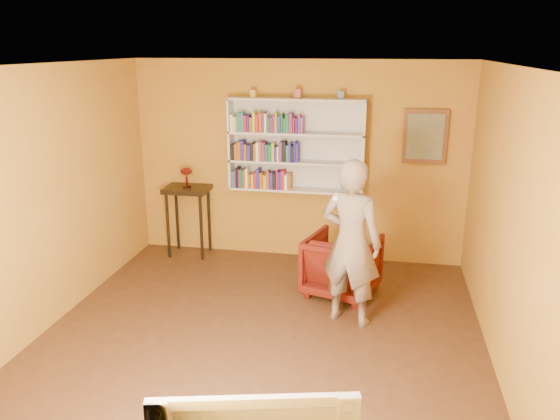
# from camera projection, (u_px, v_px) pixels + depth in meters

# --- Properties ---
(room_shell) EXTENTS (5.30, 5.80, 2.88)m
(room_shell) POSITION_uv_depth(u_px,v_px,m) (256.00, 250.00, 5.15)
(room_shell) COLOR #412615
(room_shell) RESTS_ON ground
(bookshelf) EXTENTS (1.80, 0.29, 1.23)m
(bookshelf) POSITION_uv_depth(u_px,v_px,m) (297.00, 145.00, 7.24)
(bookshelf) COLOR silver
(bookshelf) RESTS_ON room_shell
(books_row_lower) EXTENTS (0.81, 0.19, 0.27)m
(books_row_lower) POSITION_uv_depth(u_px,v_px,m) (261.00, 179.00, 7.36)
(books_row_lower) COLOR teal
(books_row_lower) RESTS_ON bookshelf
(books_row_middle) EXTENTS (0.91, 0.18, 0.27)m
(books_row_middle) POSITION_uv_depth(u_px,v_px,m) (265.00, 152.00, 7.24)
(books_row_middle) COLOR black
(books_row_middle) RESTS_ON bookshelf
(books_row_upper) EXTENTS (0.96, 0.19, 0.26)m
(books_row_upper) POSITION_uv_depth(u_px,v_px,m) (267.00, 123.00, 7.13)
(books_row_upper) COLOR white
(books_row_upper) RESTS_ON bookshelf
(ornament_left) EXTENTS (0.07, 0.07, 0.10)m
(ornament_left) POSITION_uv_depth(u_px,v_px,m) (253.00, 94.00, 7.10)
(ornament_left) COLOR gold
(ornament_left) RESTS_ON bookshelf
(ornament_centre) EXTENTS (0.09, 0.09, 0.12)m
(ornament_centre) POSITION_uv_depth(u_px,v_px,m) (298.00, 93.00, 6.99)
(ornament_centre) COLOR #A44436
(ornament_centre) RESTS_ON bookshelf
(ornament_right) EXTENTS (0.07, 0.07, 0.10)m
(ornament_right) POSITION_uv_depth(u_px,v_px,m) (341.00, 95.00, 6.89)
(ornament_right) COLOR slate
(ornament_right) RESTS_ON bookshelf
(framed_painting) EXTENTS (0.55, 0.05, 0.70)m
(framed_painting) POSITION_uv_depth(u_px,v_px,m) (425.00, 137.00, 6.95)
(framed_painting) COLOR brown
(framed_painting) RESTS_ON room_shell
(console_table) EXTENTS (0.60, 0.46, 0.99)m
(console_table) POSITION_uv_depth(u_px,v_px,m) (188.00, 199.00, 7.59)
(console_table) COLOR black
(console_table) RESTS_ON ground
(ruby_lustre) EXTENTS (0.17, 0.17, 0.27)m
(ruby_lustre) POSITION_uv_depth(u_px,v_px,m) (186.00, 173.00, 7.48)
(ruby_lustre) COLOR maroon
(ruby_lustre) RESTS_ON console_table
(armchair) EXTENTS (0.98, 0.99, 0.73)m
(armchair) POSITION_uv_depth(u_px,v_px,m) (342.00, 265.00, 6.48)
(armchair) COLOR #470705
(armchair) RESTS_ON ground
(person) EXTENTS (0.76, 0.61, 1.80)m
(person) POSITION_uv_depth(u_px,v_px,m) (351.00, 243.00, 5.67)
(person) COLOR #7E6A5C
(person) RESTS_ON ground
(game_remote) EXTENTS (0.04, 0.15, 0.04)m
(game_remote) POSITION_uv_depth(u_px,v_px,m) (336.00, 197.00, 5.20)
(game_remote) COLOR white
(game_remote) RESTS_ON person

